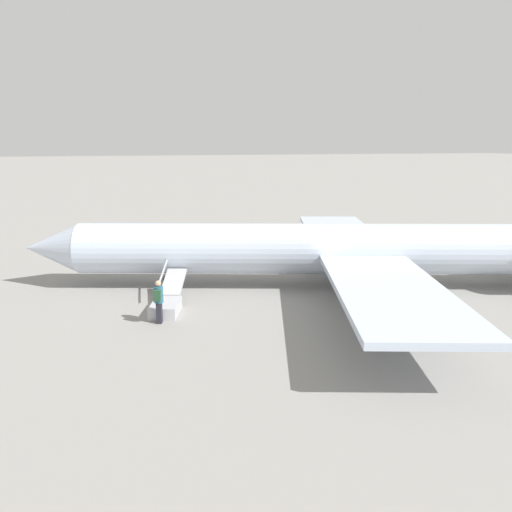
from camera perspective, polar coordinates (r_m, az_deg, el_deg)
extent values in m
plane|color=gray|center=(25.08, 8.56, -3.47)|extent=(600.00, 600.00, 0.00)
cylinder|color=silver|center=(24.62, 8.71, 0.81)|extent=(24.04, 11.13, 2.47)
cone|color=silver|center=(26.50, -22.21, 0.85)|extent=(3.40, 3.23, 2.42)
cube|color=silver|center=(18.77, 15.09, -3.81)|extent=(7.40, 11.13, 0.25)
cube|color=silver|center=(31.10, 9.38, 2.90)|extent=(7.40, 11.13, 0.25)
cylinder|color=black|center=(25.21, -9.89, -2.72)|extent=(0.63, 0.36, 0.61)
cylinder|color=#4C4C51|center=(25.11, -9.92, -1.83)|extent=(0.11, 0.11, 0.19)
cylinder|color=black|center=(24.42, 14.71, -3.45)|extent=(0.63, 0.36, 0.61)
cylinder|color=#4C4C51|center=(24.31, 14.77, -2.55)|extent=(0.11, 0.11, 0.19)
cylinder|color=black|center=(26.50, 13.59, -2.13)|extent=(0.63, 0.36, 0.61)
cylinder|color=#4C4C51|center=(26.40, 13.64, -1.29)|extent=(0.11, 0.11, 0.19)
cube|color=#B2B2B7|center=(21.18, -10.30, -5.87)|extent=(1.67, 2.07, 0.50)
cube|color=#B2B2B7|center=(22.89, -9.41, -2.97)|extent=(1.64, 2.41, 0.73)
cube|color=#B2B2B7|center=(22.85, -10.56, -1.75)|extent=(0.85, 2.09, 0.67)
cube|color=#23232D|center=(20.12, -10.99, -6.38)|extent=(0.29, 0.33, 0.85)
cylinder|color=#265972|center=(19.89, -11.08, -4.34)|extent=(0.36, 0.36, 0.65)
sphere|color=tan|center=(19.76, -11.13, -3.10)|extent=(0.24, 0.24, 0.24)
cube|color=#23472D|center=(19.62, -11.24, -4.47)|extent=(0.33, 0.27, 0.44)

